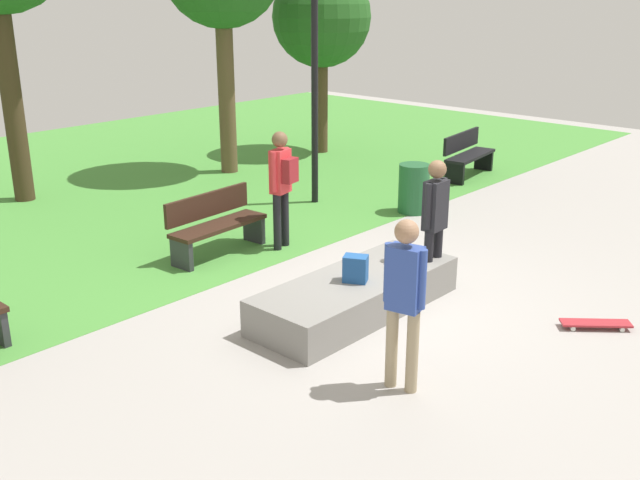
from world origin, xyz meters
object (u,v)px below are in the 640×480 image
backpack_on_ledge (356,269)px  tree_young_birch (322,18)px  lamp_post (315,57)px  pedestrian_with_backpack (282,179)px  concrete_ledge (357,294)px  park_bench_far_right (215,223)px  skater_watching (435,216)px  skateboard_by_ledge (596,323)px  park_bench_near_lamppost (467,154)px  trash_bin (414,188)px  skater_performing_trick (404,292)px

backpack_on_ledge → tree_young_birch: (6.60, 6.55, 2.47)m
lamp_post → pedestrian_with_backpack: lamp_post is taller
lamp_post → pedestrian_with_backpack: (-2.17, -1.35, -1.54)m
concrete_ledge → park_bench_far_right: park_bench_far_right is taller
skater_watching → lamp_post: lamp_post is taller
skateboard_by_ledge → park_bench_far_right: size_ratio=0.46×
concrete_ledge → park_bench_far_right: size_ratio=1.74×
backpack_on_ledge → skater_watching: (1.26, -0.24, 0.42)m
park_bench_near_lamppost → trash_bin: park_bench_near_lamppost is taller
skateboard_by_ledge → lamp_post: bearing=74.3°
tree_young_birch → skater_performing_trick: bearing=-133.6°
skater_performing_trick → lamp_post: 6.89m
park_bench_near_lamppost → lamp_post: bearing=164.0°
tree_young_birch → trash_bin: size_ratio=4.95×
skater_performing_trick → pedestrian_with_backpack: bearing=60.7°
backpack_on_ledge → skateboard_by_ledge: bearing=-173.1°
backpack_on_ledge → skateboard_by_ledge: (1.61, -2.29, -0.54)m
concrete_ledge → lamp_post: lamp_post is taller
skater_watching → lamp_post: 4.74m
park_bench_far_right → pedestrian_with_backpack: pedestrian_with_backpack is taller
skater_watching → trash_bin: skater_watching is taller
skater_performing_trick → skateboard_by_ledge: bearing=-18.5°
skateboard_by_ledge → trash_bin: 4.94m
skater_watching → park_bench_near_lamppost: bearing=27.7°
concrete_ledge → skateboard_by_ledge: size_ratio=3.83×
trash_bin → pedestrian_with_backpack: pedestrian_with_backpack is taller
park_bench_far_right → tree_young_birch: bearing=29.9°
park_bench_far_right → lamp_post: 3.78m
concrete_ledge → backpack_on_ledge: backpack_on_ledge is taller
park_bench_far_right → trash_bin: bearing=-13.7°
concrete_ledge → tree_young_birch: 9.61m
park_bench_near_lamppost → skater_watching: bearing=-152.3°
skater_watching → tree_young_birch: tree_young_birch is taller
skateboard_by_ledge → park_bench_near_lamppost: bearing=43.6°
concrete_ledge → park_bench_far_right: (0.18, 2.85, 0.26)m
skater_performing_trick → park_bench_near_lamppost: skater_performing_trick is taller
concrete_ledge → lamp_post: (3.20, 3.66, 2.39)m
skater_watching → concrete_ledge: bearing=164.9°
backpack_on_ledge → skater_performing_trick: (-1.00, -1.42, 0.42)m
backpack_on_ledge → park_bench_far_right: size_ratio=0.20×
backpack_on_ledge → skater_performing_trick: bearing=116.6°
park_bench_near_lamppost → tree_young_birch: 4.65m
skateboard_by_ledge → pedestrian_with_backpack: size_ratio=0.42×
backpack_on_ledge → skateboard_by_ledge: 2.86m
concrete_ledge → skateboard_by_ledge: 2.81m
concrete_ledge → lamp_post: bearing=48.8°
concrete_ledge → backpack_on_ledge: 0.40m
tree_young_birch → park_bench_near_lamppost: bearing=-86.1°
skater_performing_trick → trash_bin: bearing=34.5°
pedestrian_with_backpack → skateboard_by_ledge: bearing=-84.1°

